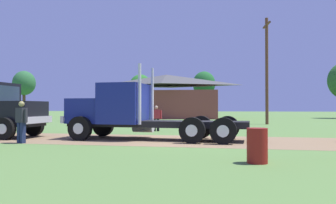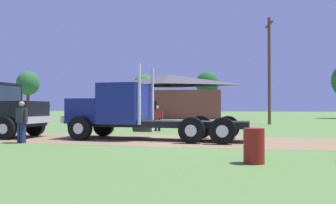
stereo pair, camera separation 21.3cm
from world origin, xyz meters
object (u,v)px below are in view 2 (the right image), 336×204
at_px(shed_building, 169,97).
at_px(utility_pole_near, 269,68).
at_px(visitor_by_barrel, 22,120).
at_px(visitor_far_side, 157,117).
at_px(steel_barrel, 254,146).
at_px(truck_foreground_white, 129,112).

xyz_separation_m(shed_building, utility_pole_near, (11.50, -13.74, 2.03)).
bearing_deg(visitor_by_barrel, shed_building, 90.23).
xyz_separation_m(visitor_far_side, steel_barrel, (5.26, -10.94, -0.39)).
bearing_deg(shed_building, visitor_far_side, -80.28).
height_order(truck_foreground_white, shed_building, shed_building).
height_order(steel_barrel, utility_pole_near, utility_pole_near).
distance_m(truck_foreground_white, visitor_far_side, 5.17).
bearing_deg(visitor_by_barrel, visitor_far_side, 63.28).
bearing_deg(steel_barrel, utility_pole_near, 83.83).
bearing_deg(shed_building, steel_barrel, -74.91).
distance_m(visitor_by_barrel, visitor_far_side, 8.66).
xyz_separation_m(truck_foreground_white, utility_pole_near, (7.61, 14.86, 3.59)).
height_order(visitor_by_barrel, visitor_far_side, visitor_by_barrel).
distance_m(steel_barrel, utility_pole_near, 21.22).
distance_m(visitor_by_barrel, utility_pole_near, 21.18).
xyz_separation_m(truck_foreground_white, visitor_by_barrel, (-3.76, -2.58, -0.30)).
distance_m(visitor_far_side, utility_pole_near, 12.89).
distance_m(visitor_far_side, shed_building, 23.86).
bearing_deg(visitor_by_barrel, steel_barrel, -19.33).
xyz_separation_m(visitor_by_barrel, utility_pole_near, (11.38, 17.44, 3.88)).
height_order(visitor_far_side, utility_pole_near, utility_pole_near).
bearing_deg(truck_foreground_white, visitor_by_barrel, -145.55).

